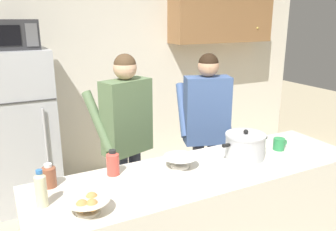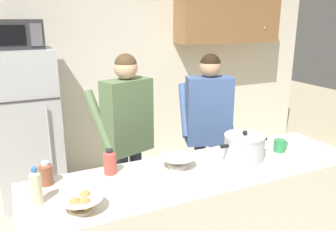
# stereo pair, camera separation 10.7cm
# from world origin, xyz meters

# --- Properties ---
(back_wall_unit) EXTENTS (6.00, 0.48, 2.60)m
(back_wall_unit) POSITION_xyz_m (0.23, 2.27, 1.39)
(back_wall_unit) COLOR silver
(back_wall_unit) RESTS_ON ground
(kitchen_island) EXTENTS (2.41, 0.68, 0.92)m
(kitchen_island) POSITION_xyz_m (0.00, 0.00, 0.46)
(kitchen_island) COLOR silver
(kitchen_island) RESTS_ON ground
(refrigerator) EXTENTS (0.64, 0.68, 1.64)m
(refrigerator) POSITION_xyz_m (-1.03, 1.85, 0.82)
(refrigerator) COLOR #B7BABF
(refrigerator) RESTS_ON ground
(microwave) EXTENTS (0.48, 0.37, 0.28)m
(microwave) POSITION_xyz_m (-1.03, 1.83, 1.78)
(microwave) COLOR #2D2D30
(microwave) RESTS_ON refrigerator
(person_near_pot) EXTENTS (0.59, 0.53, 1.66)m
(person_near_pot) POSITION_xyz_m (-0.26, 0.82, 1.04)
(person_near_pot) COLOR #33384C
(person_near_pot) RESTS_ON ground
(person_by_sink) EXTENTS (0.59, 0.53, 1.63)m
(person_by_sink) POSITION_xyz_m (0.50, 0.74, 1.02)
(person_by_sink) COLOR #33384C
(person_by_sink) RESTS_ON ground
(cooking_pot) EXTENTS (0.41, 0.30, 0.22)m
(cooking_pot) POSITION_xyz_m (0.39, 0.04, 1.01)
(cooking_pot) COLOR silver
(cooking_pot) RESTS_ON kitchen_island
(coffee_mug) EXTENTS (0.13, 0.09, 0.10)m
(coffee_mug) POSITION_xyz_m (0.73, 0.04, 0.97)
(coffee_mug) COLOR #2D8C4C
(coffee_mug) RESTS_ON kitchen_island
(bread_bowl) EXTENTS (0.24, 0.24, 0.10)m
(bread_bowl) POSITION_xyz_m (-0.86, -0.18, 0.97)
(bread_bowl) COLOR beige
(bread_bowl) RESTS_ON kitchen_island
(empty_bowl) EXTENTS (0.24, 0.24, 0.08)m
(empty_bowl) POSITION_xyz_m (-0.13, 0.11, 0.97)
(empty_bowl) COLOR white
(empty_bowl) RESTS_ON kitchen_island
(bottle_near_edge) EXTENTS (0.09, 0.09, 0.18)m
(bottle_near_edge) POSITION_xyz_m (-0.59, 0.22, 1.01)
(bottle_near_edge) COLOR #D84C3F
(bottle_near_edge) RESTS_ON kitchen_island
(bottle_mid_counter) EXTENTS (0.09, 0.09, 0.15)m
(bottle_mid_counter) POSITION_xyz_m (-1.00, 0.23, 1.00)
(bottle_mid_counter) COLOR brown
(bottle_mid_counter) RESTS_ON kitchen_island
(bottle_far_corner) EXTENTS (0.06, 0.06, 0.22)m
(bottle_far_corner) POSITION_xyz_m (-1.07, 0.01, 1.03)
(bottle_far_corner) COLOR beige
(bottle_far_corner) RESTS_ON kitchen_island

